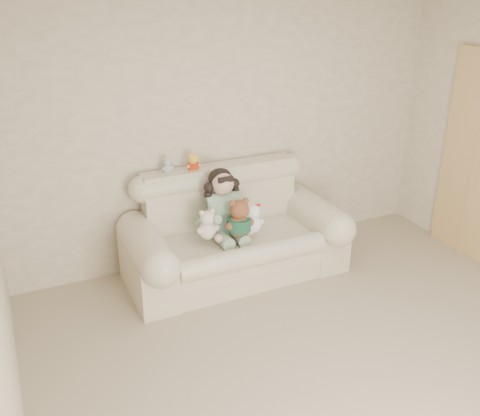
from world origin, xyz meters
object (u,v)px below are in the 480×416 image
at_px(brown_teddy, 239,215).
at_px(sofa, 236,227).
at_px(cream_teddy, 207,222).
at_px(seated_child, 222,202).
at_px(white_cat, 252,216).

bearing_deg(brown_teddy, sofa, 64.35).
xyz_separation_m(sofa, cream_teddy, (-0.32, -0.09, 0.16)).
distance_m(sofa, cream_teddy, 0.37).
xyz_separation_m(seated_child, cream_teddy, (-0.22, -0.17, -0.09)).
bearing_deg(sofa, cream_teddy, -164.39).
bearing_deg(sofa, seated_child, 140.98).
bearing_deg(white_cat, seated_child, 147.78).
height_order(brown_teddy, white_cat, brown_teddy).
bearing_deg(cream_teddy, seated_child, 34.17).
height_order(seated_child, brown_teddy, seated_child).
relative_size(seated_child, cream_teddy, 1.97).
bearing_deg(white_cat, cream_teddy, -171.67).
relative_size(brown_teddy, cream_teddy, 1.29).
distance_m(white_cat, cream_teddy, 0.43).
bearing_deg(white_cat, sofa, 141.23).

